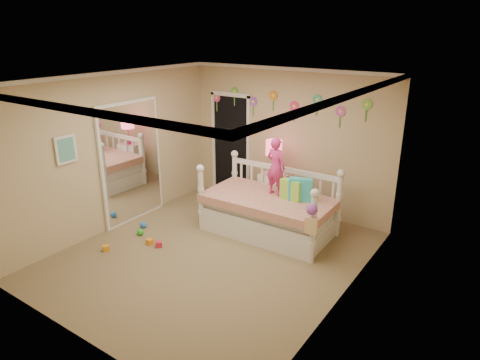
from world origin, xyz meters
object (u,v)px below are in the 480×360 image
Objects in this scene: child at (276,167)px; table_lamp at (274,152)px; daybed at (269,200)px; nightstand at (273,194)px.

table_lamp is at bearing -49.64° from child.
nightstand is at bearing 113.94° from daybed.
table_lamp is (-0.38, 0.58, 0.05)m from child.
nightstand is (-0.38, 0.58, -0.75)m from child.
child is 0.69m from table_lamp.
nightstand is at bearing -49.64° from child.
daybed is 0.56m from child.
table_lamp is at bearing 113.94° from daybed.
nightstand is at bearing -93.58° from table_lamp.
child reaches higher than table_lamp.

